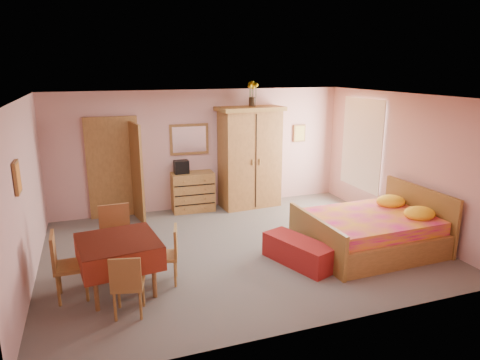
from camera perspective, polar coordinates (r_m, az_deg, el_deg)
name	(u,v)px	position (r m, az deg, el deg)	size (l,w,h in m)	color
floor	(240,248)	(7.53, 0.04, -9.11)	(6.50, 6.50, 0.00)	slate
ceiling	(240,97)	(6.90, 0.05, 11.04)	(6.50, 6.50, 0.00)	brown
wall_back	(202,150)	(9.44, -5.04, 4.05)	(6.50, 0.10, 2.60)	#CA9592
wall_front	(314,228)	(4.92, 9.87, -6.27)	(6.50, 0.10, 2.60)	#CA9592
wall_left	(24,195)	(6.79, -26.80, -1.79)	(0.10, 5.00, 2.60)	#CA9592
wall_right	(401,162)	(8.71, 20.64, 2.24)	(0.10, 5.00, 2.60)	#CA9592
doorway	(114,169)	(9.19, -16.49, 1.44)	(1.06, 0.12, 2.15)	#9E6B35
window	(362,144)	(9.59, 15.98, 4.61)	(0.08, 1.40, 1.95)	white
picture_left	(17,177)	(6.11, -27.59, 0.30)	(0.04, 0.32, 0.42)	orange
picture_back	(299,133)	(10.20, 7.92, 6.19)	(0.30, 0.04, 0.40)	#D8BF59
chest_of_drawers	(193,192)	(9.36, -6.30, -1.57)	(0.91, 0.45, 0.86)	#9F6E36
wall_mirror	(189,139)	(9.31, -6.79, 5.42)	(0.84, 0.04, 0.67)	silver
stereo	(181,167)	(9.19, -7.83, 1.74)	(0.30, 0.22, 0.28)	black
floor_lamp	(226,163)	(9.46, -1.93, 2.31)	(0.26, 0.26, 2.02)	black
wardrobe	(250,157)	(9.49, 1.32, 3.02)	(1.42, 0.73, 2.23)	#A06A36
sunflower_vase	(252,94)	(9.37, 1.66, 11.43)	(0.22, 0.22, 0.54)	yellow
bed	(370,222)	(7.63, 16.91, -5.33)	(2.21, 1.74, 1.02)	#CD1479
bench	(298,252)	(6.97, 7.77, -9.47)	(0.45, 1.22, 0.41)	maroon
dining_table	(120,266)	(6.28, -15.74, -10.93)	(1.05, 1.05, 0.77)	maroon
chair_south	(128,283)	(5.70, -14.67, -13.21)	(0.38, 0.38, 0.84)	olive
chair_north	(117,240)	(6.81, -16.10, -7.73)	(0.46, 0.46, 1.02)	#A57738
chair_west	(71,265)	(6.28, -21.62, -10.53)	(0.43, 0.43, 0.95)	olive
chair_east	(164,255)	(6.36, -10.09, -9.86)	(0.39, 0.39, 0.85)	#B07B3B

